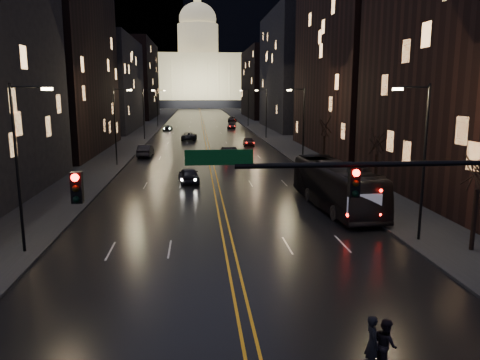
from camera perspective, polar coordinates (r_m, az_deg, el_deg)
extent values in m
plane|color=black|center=(17.26, 1.13, -19.08)|extent=(900.00, 900.00, 0.00)
cube|color=black|center=(145.13, -4.68, 7.37)|extent=(20.00, 320.00, 0.02)
cube|color=black|center=(145.64, -10.24, 7.27)|extent=(8.00, 320.00, 0.16)
cube|color=black|center=(145.97, 0.87, 7.45)|extent=(8.00, 320.00, 0.16)
cube|color=orange|center=(145.13, -4.68, 7.37)|extent=(0.62, 320.00, 0.01)
cube|color=black|center=(71.72, -21.62, 14.38)|extent=(12.00, 30.00, 28.00)
cube|color=black|center=(108.61, -15.86, 11.13)|extent=(12.00, 34.00, 20.00)
cube|color=black|center=(156.10, -12.69, 11.79)|extent=(12.00, 40.00, 24.00)
cube|color=black|center=(69.51, 14.63, 19.07)|extent=(12.00, 30.00, 38.00)
cube|color=black|center=(109.34, 6.85, 13.03)|extent=(12.00, 34.00, 26.00)
cube|color=black|center=(156.54, 3.08, 11.66)|extent=(12.00, 40.00, 22.00)
cube|color=black|center=(401.05, 0.74, 18.88)|extent=(520.00, 60.00, 130.00)
cube|color=black|center=(264.96, -5.02, 9.33)|extent=(90.00, 50.00, 4.00)
cube|color=#FAE390|center=(264.98, -5.07, 12.35)|extent=(80.00, 36.00, 24.00)
cylinder|color=beige|center=(266.29, -5.14, 16.66)|extent=(22.00, 22.00, 16.00)
ellipsoid|color=beige|center=(267.65, -5.18, 19.00)|extent=(20.00, 20.00, 17.00)
cylinder|color=#FAE390|center=(269.00, -5.22, 20.79)|extent=(4.00, 4.00, 6.00)
cylinder|color=black|center=(16.70, 20.33, 1.87)|extent=(12.00, 0.18, 0.18)
cube|color=black|center=(15.64, -19.25, -0.86)|extent=(0.35, 0.30, 1.00)
cube|color=black|center=(16.04, 13.73, -0.28)|extent=(0.35, 0.30, 1.00)
sphere|color=#FF0705|center=(15.40, -19.49, 0.28)|extent=(0.24, 0.24, 0.24)
sphere|color=#FF0705|center=(15.81, 14.00, 0.84)|extent=(0.24, 0.24, 0.24)
cube|color=#053F14|center=(15.03, -2.57, 2.77)|extent=(2.20, 0.06, 0.50)
cylinder|color=black|center=(28.23, 21.51, 1.70)|extent=(0.16, 0.16, 9.00)
cylinder|color=black|center=(27.53, 20.44, 10.56)|extent=(1.80, 0.10, 0.10)
cube|color=#F6D493|center=(27.16, 18.68, 10.46)|extent=(0.50, 0.25, 0.15)
cylinder|color=black|center=(26.86, -25.49, 0.97)|extent=(0.16, 0.16, 9.00)
cylinder|color=black|center=(26.25, -24.38, 10.30)|extent=(1.80, 0.10, 0.10)
cube|color=#F6D493|center=(25.97, -22.46, 10.22)|extent=(0.50, 0.25, 0.15)
cylinder|color=black|center=(56.47, 7.75, 6.54)|extent=(0.16, 0.16, 9.00)
cylinder|color=black|center=(56.13, 6.95, 10.92)|extent=(1.80, 0.10, 0.10)
cube|color=#F6D493|center=(55.94, 6.03, 10.84)|extent=(0.50, 0.25, 0.15)
cylinder|color=black|center=(55.80, -14.98, 6.22)|extent=(0.16, 0.16, 9.00)
cylinder|color=black|center=(55.51, -14.27, 10.68)|extent=(1.80, 0.10, 0.10)
cube|color=#F6D493|center=(55.38, -13.33, 10.62)|extent=(0.50, 0.25, 0.15)
cylinder|color=black|center=(85.91, 3.22, 8.04)|extent=(0.16, 0.16, 9.00)
cylinder|color=black|center=(85.69, 2.65, 10.92)|extent=(1.80, 0.10, 0.10)
cube|color=#F6D493|center=(85.57, 2.04, 10.86)|extent=(0.50, 0.25, 0.15)
cylinder|color=black|center=(85.48, -11.67, 7.83)|extent=(0.16, 0.16, 9.00)
cylinder|color=black|center=(85.28, -11.17, 10.73)|extent=(1.80, 0.10, 0.10)
cube|color=#F6D493|center=(85.20, -10.55, 10.69)|extent=(0.50, 0.25, 0.15)
cylinder|color=black|center=(115.64, 1.00, 8.76)|extent=(0.16, 0.16, 9.00)
cylinder|color=black|center=(115.48, 0.56, 10.89)|extent=(1.80, 0.10, 0.10)
cube|color=#F6D493|center=(115.39, 0.10, 10.85)|extent=(0.50, 0.25, 0.15)
cylinder|color=black|center=(115.32, -10.05, 8.60)|extent=(0.16, 0.16, 9.00)
cylinder|color=black|center=(115.18, -9.67, 10.75)|extent=(1.80, 0.10, 0.10)
cube|color=#F6D493|center=(115.11, -9.22, 10.71)|extent=(0.50, 0.25, 0.15)
cylinder|color=black|center=(28.04, 26.62, -4.51)|extent=(0.24, 0.24, 3.50)
cylinder|color=black|center=(40.28, 16.18, 0.58)|extent=(0.24, 0.24, 3.50)
cylinder|color=black|center=(55.30, 10.16, 3.51)|extent=(0.24, 0.24, 3.50)
imported|color=black|center=(35.28, 11.61, -0.65)|extent=(3.80, 12.62, 3.47)
imported|color=black|center=(44.57, -6.26, 0.60)|extent=(2.26, 4.61, 1.51)
imported|color=black|center=(63.45, -11.45, 3.53)|extent=(1.86, 4.95, 1.61)
imported|color=black|center=(83.64, -6.21, 5.33)|extent=(2.87, 5.40, 1.44)
imported|color=black|center=(104.18, -8.84, 6.29)|extent=(2.12, 4.58, 1.30)
imported|color=black|center=(59.73, -1.24, 3.27)|extent=(2.25, 4.90, 1.56)
imported|color=black|center=(74.29, 1.06, 4.71)|extent=(1.96, 4.36, 1.45)
imported|color=black|center=(108.35, -1.04, 6.59)|extent=(2.39, 4.68, 1.30)
imported|color=black|center=(133.94, -0.95, 7.43)|extent=(2.81, 5.46, 1.47)
imported|color=black|center=(15.91, 15.82, -18.56)|extent=(0.43, 0.66, 1.80)
imported|color=black|center=(16.09, 17.32, -18.55)|extent=(0.52, 0.85, 1.68)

